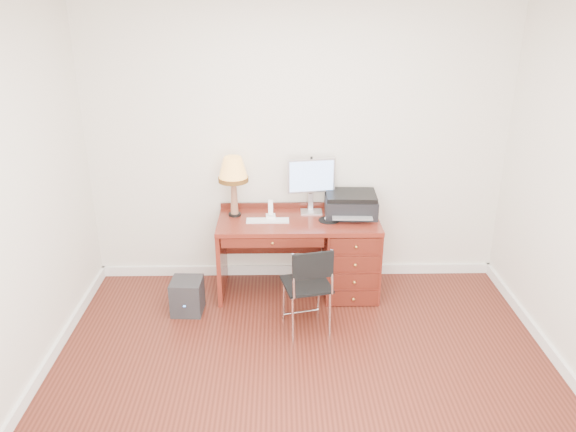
{
  "coord_description": "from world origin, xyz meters",
  "views": [
    {
      "loc": [
        -0.19,
        -3.42,
        2.75
      ],
      "look_at": [
        -0.1,
        1.2,
        0.87
      ],
      "focal_mm": 35.0,
      "sensor_mm": 36.0,
      "label": 1
    }
  ],
  "objects_px": {
    "printer": "(351,204)",
    "equipment_box": "(187,296)",
    "desk": "(332,252)",
    "leg_lamp": "(233,173)",
    "monitor": "(312,179)",
    "phone": "(271,213)",
    "chair": "(307,281)"
  },
  "relations": [
    {
      "from": "desk",
      "to": "printer",
      "type": "height_order",
      "value": "printer"
    },
    {
      "from": "monitor",
      "to": "chair",
      "type": "distance_m",
      "value": 1.09
    },
    {
      "from": "printer",
      "to": "equipment_box",
      "type": "relative_size",
      "value": 1.57
    },
    {
      "from": "printer",
      "to": "equipment_box",
      "type": "distance_m",
      "value": 1.74
    },
    {
      "from": "monitor",
      "to": "leg_lamp",
      "type": "height_order",
      "value": "leg_lamp"
    },
    {
      "from": "leg_lamp",
      "to": "phone",
      "type": "bearing_deg",
      "value": -15.11
    },
    {
      "from": "printer",
      "to": "chair",
      "type": "bearing_deg",
      "value": -116.07
    },
    {
      "from": "leg_lamp",
      "to": "chair",
      "type": "xyz_separation_m",
      "value": [
        0.65,
        -0.83,
        -0.68
      ]
    },
    {
      "from": "monitor",
      "to": "leg_lamp",
      "type": "distance_m",
      "value": 0.74
    },
    {
      "from": "monitor",
      "to": "desk",
      "type": "bearing_deg",
      "value": -54.97
    },
    {
      "from": "monitor",
      "to": "phone",
      "type": "relative_size",
      "value": 2.84
    },
    {
      "from": "printer",
      "to": "chair",
      "type": "xyz_separation_m",
      "value": [
        -0.45,
        -0.83,
        -0.37
      ]
    },
    {
      "from": "printer",
      "to": "equipment_box",
      "type": "xyz_separation_m",
      "value": [
        -1.52,
        -0.49,
        -0.7
      ]
    },
    {
      "from": "printer",
      "to": "leg_lamp",
      "type": "height_order",
      "value": "leg_lamp"
    },
    {
      "from": "desk",
      "to": "phone",
      "type": "xyz_separation_m",
      "value": [
        -0.58,
        0.02,
        0.39
      ]
    },
    {
      "from": "equipment_box",
      "to": "printer",
      "type": "bearing_deg",
      "value": 20.66
    },
    {
      "from": "desk",
      "to": "monitor",
      "type": "height_order",
      "value": "monitor"
    },
    {
      "from": "monitor",
      "to": "chair",
      "type": "bearing_deg",
      "value": -104.04
    },
    {
      "from": "printer",
      "to": "phone",
      "type": "height_order",
      "value": "printer"
    },
    {
      "from": "phone",
      "to": "equipment_box",
      "type": "bearing_deg",
      "value": -155.41
    },
    {
      "from": "desk",
      "to": "chair",
      "type": "xyz_separation_m",
      "value": [
        -0.27,
        -0.72,
        0.08
      ]
    },
    {
      "from": "monitor",
      "to": "equipment_box",
      "type": "height_order",
      "value": "monitor"
    },
    {
      "from": "desk",
      "to": "chair",
      "type": "bearing_deg",
      "value": -110.95
    },
    {
      "from": "desk",
      "to": "printer",
      "type": "xyz_separation_m",
      "value": [
        0.18,
        0.11,
        0.44
      ]
    },
    {
      "from": "leg_lamp",
      "to": "equipment_box",
      "type": "relative_size",
      "value": 1.79
    },
    {
      "from": "desk",
      "to": "printer",
      "type": "distance_m",
      "value": 0.49
    },
    {
      "from": "chair",
      "to": "monitor",
      "type": "bearing_deg",
      "value": 72.16
    },
    {
      "from": "desk",
      "to": "leg_lamp",
      "type": "xyz_separation_m",
      "value": [
        -0.92,
        0.11,
        0.76
      ]
    },
    {
      "from": "monitor",
      "to": "equipment_box",
      "type": "distance_m",
      "value": 1.58
    },
    {
      "from": "desk",
      "to": "equipment_box",
      "type": "bearing_deg",
      "value": -164.36
    },
    {
      "from": "desk",
      "to": "equipment_box",
      "type": "relative_size",
      "value": 4.7
    },
    {
      "from": "monitor",
      "to": "printer",
      "type": "height_order",
      "value": "monitor"
    }
  ]
}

